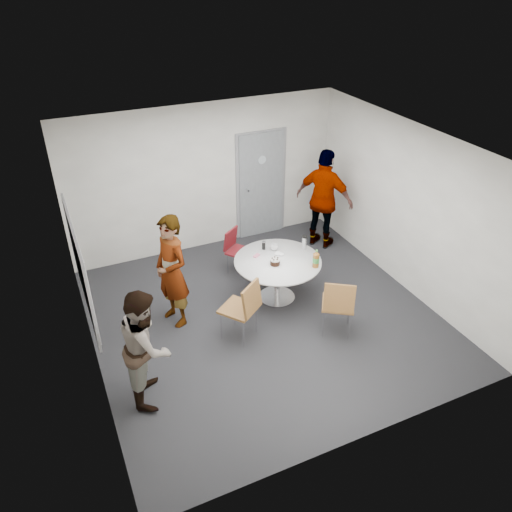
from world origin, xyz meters
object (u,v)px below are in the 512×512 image
whiteboard (81,268)px  chair_near_right (338,302)px  chair_far (236,247)px  person_left (146,345)px  chair_near_left (244,305)px  table (279,265)px  person_main (172,272)px  person_right (324,200)px  door (261,185)px

whiteboard → chair_near_right: whiteboard is taller
chair_far → person_left: size_ratio=0.51×
chair_near_right → person_left: size_ratio=0.60×
chair_near_right → chair_near_left: bearing=-167.6°
whiteboard → table: (2.90, 0.17, -0.83)m
chair_far → person_main: size_ratio=0.46×
chair_near_left → person_right: 3.08m
door → person_left: (-3.05, -3.28, -0.24)m
door → table: 2.25m
chair_near_right → chair_far: chair_near_right is taller
chair_near_left → chair_far: size_ratio=1.20×
whiteboard → person_left: 1.30m
door → chair_far: (-0.98, -1.09, -0.54)m
door → person_right: bearing=-47.3°
person_main → person_left: size_ratio=1.12×
person_main → person_right: 3.37m
chair_far → person_left: (-2.07, -2.19, 0.30)m
chair_near_right → chair_far: (-0.67, 2.19, -0.10)m
door → person_left: bearing=-132.9°
door → whiteboard: door is taller
chair_near_right → whiteboard: bearing=-163.6°
chair_near_left → person_main: person_main is taller
chair_near_left → person_main: bearing=97.4°
person_right → whiteboard: bearing=73.1°
whiteboard → table: size_ratio=1.39×
whiteboard → person_main: whiteboard is taller
person_main → person_right: size_ratio=0.93×
door → person_right: size_ratio=1.12×
chair_near_right → person_main: 2.43m
whiteboard → chair_near_right: 3.51m
door → chair_far: size_ratio=2.64×
whiteboard → chair_near_right: bearing=-17.1°
whiteboard → chair_near_left: bearing=-14.5°
whiteboard → chair_near_left: whiteboard is taller
whiteboard → person_right: (4.41, 1.36, -0.50)m
whiteboard → person_left: whiteboard is taller
table → person_left: size_ratio=0.87×
door → chair_near_left: 3.23m
table → chair_far: (-0.32, 1.02, -0.13)m
person_main → chair_far: bearing=104.9°
chair_near_left → person_right: (2.41, 1.88, 0.36)m
table → person_main: (-1.68, 0.13, 0.26)m
chair_near_left → door: bearing=24.3°
table → person_right: 1.95m
chair_far → person_main: bearing=-2.2°
whiteboard → person_main: bearing=13.7°
whiteboard → chair_far: bearing=24.8°
person_main → chair_near_left: bearing=25.6°
chair_near_right → person_right: 2.66m
door → person_left: size_ratio=1.35×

